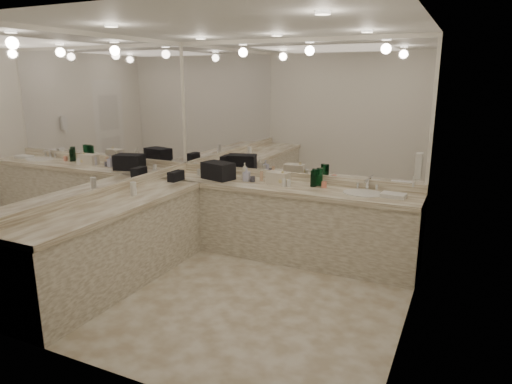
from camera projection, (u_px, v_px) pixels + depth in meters
The scene contains 37 objects.
floor at pixel (238, 296), 4.62m from camera, with size 3.20×3.20×0.00m, color beige.
ceiling at pixel (235, 25), 3.98m from camera, with size 3.20×3.20×0.00m, color white.
wall_back at pixel (293, 148), 5.62m from camera, with size 3.20×0.02×2.60m, color silver.
wall_left at pixel (107, 158), 4.96m from camera, with size 0.02×3.00×2.60m, color silver.
wall_right at pixel (414, 187), 3.64m from camera, with size 0.02×3.00×2.60m, color silver.
vanity_back_base at pixel (283, 223), 5.57m from camera, with size 3.20×0.60×0.84m, color silver.
vanity_back_top at pixel (283, 188), 5.45m from camera, with size 3.20×0.64×0.06m, color #F2E8CF.
vanity_left_base at pixel (115, 247), 4.79m from camera, with size 0.60×2.40×0.84m, color silver.
vanity_left_top at pixel (112, 206), 4.68m from camera, with size 0.64×2.42×0.06m, color #F2E8CF.
backsplash_back at pixel (292, 176), 5.69m from camera, with size 3.20×0.04×0.10m, color #F2E8CF.
backsplash_left at pixel (111, 189), 5.04m from camera, with size 0.04×3.00×0.10m, color #F2E8CF.
mirror_back at pixel (294, 109), 5.49m from camera, with size 3.12×0.01×1.55m, color white.
mirror_left at pixel (104, 114), 4.84m from camera, with size 0.01×2.92×1.55m, color white.
sink at pixel (363, 194), 5.06m from camera, with size 0.44×0.44×0.03m, color white.
faucet at pixel (367, 183), 5.23m from camera, with size 0.24×0.16×0.14m, color silver.
wall_phone at pixel (419, 166), 4.26m from camera, with size 0.06×0.10×0.24m, color white.
door at pixel (401, 236), 3.27m from camera, with size 0.02×0.82×2.10m, color white.
black_toiletry_bag at pixel (218, 170), 5.75m from camera, with size 0.39×0.24×0.22m, color black.
black_bag_spill at pixel (176, 176), 5.67m from camera, with size 0.10×0.22×0.12m, color black.
cream_cosmetic_case at pixel (278, 178), 5.47m from camera, with size 0.26×0.16×0.15m, color beige.
hand_towel at pixel (393, 195), 4.90m from camera, with size 0.25×0.17×0.04m, color white.
lotion_left at pixel (133, 188), 4.96m from camera, with size 0.07×0.07×0.16m, color white.
soap_bottle_a at pixel (245, 171), 5.71m from camera, with size 0.08×0.08×0.22m, color beige.
soap_bottle_b at pixel (247, 174), 5.64m from camera, with size 0.08×0.08×0.17m, color #B2B2CF.
soap_bottle_c at pixel (283, 178), 5.42m from camera, with size 0.14×0.14×0.18m, color #DCCB88.
green_bottle_0 at pixel (313, 179), 5.36m from camera, with size 0.07×0.07×0.19m, color #0D4922.
green_bottle_1 at pixel (320, 177), 5.40m from camera, with size 0.07×0.07×0.21m, color #0D4922.
green_bottle_2 at pixel (315, 177), 5.39m from camera, with size 0.06×0.06×0.21m, color #0D4922.
amenity_bottle_0 at pixel (248, 178), 5.68m from camera, with size 0.05×0.05×0.08m, color silver.
amenity_bottle_1 at pixel (199, 172), 6.01m from camera, with size 0.05×0.05×0.08m, color white.
amenity_bottle_2 at pixel (269, 178), 5.52m from camera, with size 0.05×0.05×0.12m, color silver.
amenity_bottle_3 at pixel (253, 179), 5.62m from camera, with size 0.06×0.06×0.07m, color #3F3F4C.
amenity_bottle_4 at pixel (324, 185), 5.32m from camera, with size 0.06×0.06×0.07m, color #E57F66.
amenity_bottle_5 at pixel (284, 182), 5.36m from camera, with size 0.04×0.04×0.10m, color white.
amenity_bottle_6 at pixel (248, 176), 5.68m from camera, with size 0.05×0.05×0.11m, color white.
amenity_bottle_7 at pixel (289, 183), 5.37m from camera, with size 0.05×0.05×0.08m, color white.
amenity_bottle_8 at pixel (262, 176), 5.67m from camera, with size 0.04×0.04×0.12m, color #E0B28C.
Camera 1 is at (1.97, -3.74, 2.16)m, focal length 32.00 mm.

